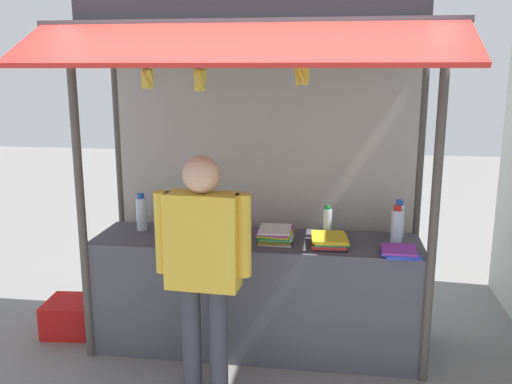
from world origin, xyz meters
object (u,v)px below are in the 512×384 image
(water_bottle_left, at_px, (397,227))
(water_bottle_back_right, at_px, (142,213))
(banana_bunch_rightmost, at_px, (200,79))
(banana_bunch_inner_left, at_px, (148,78))
(magazine_stack_front_left, at_px, (329,241))
(banana_bunch_leftmost, at_px, (302,72))
(water_bottle_rear_center, at_px, (399,220))
(water_bottle_center, at_px, (327,222))
(plastic_crate, at_px, (71,316))
(magazine_stack_front_right, at_px, (400,252))
(vendor_person, at_px, (203,257))
(magazine_stack_far_right, at_px, (276,235))

(water_bottle_left, relative_size, water_bottle_back_right, 1.00)
(banana_bunch_rightmost, bearing_deg, banana_bunch_inner_left, 179.86)
(water_bottle_left, distance_m, magazine_stack_front_left, 0.48)
(banana_bunch_leftmost, relative_size, banana_bunch_inner_left, 0.92)
(water_bottle_rear_center, xyz_separation_m, banana_bunch_inner_left, (-1.66, -0.59, 1.02))
(water_bottle_center, xyz_separation_m, water_bottle_left, (0.48, -0.12, 0.02))
(water_bottle_back_right, bearing_deg, plastic_crate, -172.06)
(banana_bunch_leftmost, distance_m, plastic_crate, 2.68)
(banana_bunch_inner_left, bearing_deg, magazine_stack_front_right, 6.90)
(banana_bunch_rightmost, distance_m, vendor_person, 1.10)
(magazine_stack_far_right, distance_m, plastic_crate, 1.81)
(water_bottle_left, distance_m, vendor_person, 1.40)
(water_bottle_back_right, bearing_deg, vendor_person, -49.96)
(vendor_person, bearing_deg, magazine_stack_far_right, 64.24)
(magazine_stack_front_right, xyz_separation_m, plastic_crate, (-2.49, 0.23, -0.74))
(water_bottle_rear_center, relative_size, magazine_stack_front_left, 0.91)
(water_bottle_center, bearing_deg, water_bottle_rear_center, 7.77)
(water_bottle_left, bearing_deg, water_bottle_rear_center, 79.37)
(magazine_stack_far_right, distance_m, vendor_person, 0.77)
(magazine_stack_front_left, relative_size, vendor_person, 0.20)
(water_bottle_center, bearing_deg, magazine_stack_front_right, -33.68)
(magazine_stack_front_right, relative_size, vendor_person, 0.17)
(magazine_stack_far_right, xyz_separation_m, plastic_crate, (-1.64, 0.05, -0.76))
(water_bottle_back_right, bearing_deg, magazine_stack_front_right, -9.44)
(magazine_stack_front_right, relative_size, plastic_crate, 0.69)
(magazine_stack_front_right, distance_m, plastic_crate, 2.61)
(water_bottle_back_right, xyz_separation_m, magazine_stack_far_right, (1.05, -0.13, -0.09))
(magazine_stack_front_left, distance_m, banana_bunch_rightmost, 1.42)
(magazine_stack_front_right, height_order, plastic_crate, magazine_stack_front_right)
(water_bottle_left, bearing_deg, vendor_person, -150.22)
(water_bottle_rear_center, distance_m, water_bottle_back_right, 1.93)
(banana_bunch_leftmost, distance_m, vendor_person, 1.27)
(water_bottle_back_right, xyz_separation_m, vendor_person, (0.67, -0.80, -0.04))
(water_bottle_left, relative_size, water_bottle_rear_center, 1.01)
(magazine_stack_front_right, xyz_separation_m, banana_bunch_rightmost, (-1.29, -0.20, 1.12))
(water_bottle_center, bearing_deg, vendor_person, -132.18)
(magazine_stack_front_right, bearing_deg, water_bottle_rear_center, 85.65)
(water_bottle_back_right, distance_m, magazine_stack_front_left, 1.45)
(water_bottle_center, relative_size, plastic_crate, 0.64)
(water_bottle_center, distance_m, banana_bunch_inner_left, 1.63)
(plastic_crate, bearing_deg, vendor_person, -29.52)
(banana_bunch_rightmost, height_order, banana_bunch_inner_left, same)
(magazine_stack_front_left, distance_m, banana_bunch_inner_left, 1.64)
(magazine_stack_front_right, height_order, vendor_person, vendor_person)
(magazine_stack_front_left, xyz_separation_m, magazine_stack_far_right, (-0.38, 0.06, 0.01))
(water_bottle_back_right, height_order, magazine_stack_front_left, water_bottle_back_right)
(banana_bunch_inner_left, bearing_deg, water_bottle_center, 24.56)
(banana_bunch_rightmost, distance_m, banana_bunch_inner_left, 0.34)
(water_bottle_center, bearing_deg, water_bottle_left, -13.46)
(vendor_person, bearing_deg, water_bottle_center, 51.08)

